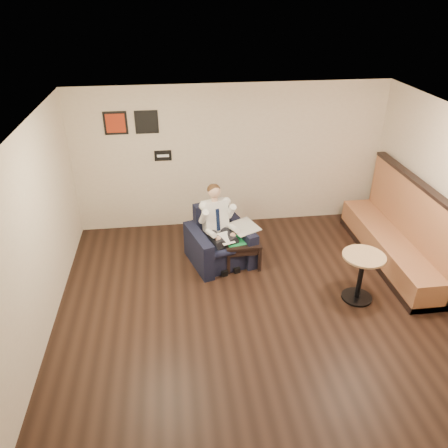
{
  "coord_description": "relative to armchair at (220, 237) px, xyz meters",
  "views": [
    {
      "loc": [
        -1.15,
        -4.91,
        4.35
      ],
      "look_at": [
        -0.37,
        1.2,
        0.94
      ],
      "focal_mm": 35.0,
      "sensor_mm": 36.0,
      "label": 1
    }
  ],
  "objects": [
    {
      "name": "ground",
      "position": [
        0.39,
        -1.55,
        -0.48
      ],
      "size": [
        6.0,
        6.0,
        0.0
      ],
      "primitive_type": "plane",
      "color": "black",
      "rests_on": "ground"
    },
    {
      "name": "ceiling",
      "position": [
        0.39,
        -1.55,
        2.32
      ],
      "size": [
        6.0,
        6.0,
        0.02
      ],
      "primitive_type": "cube",
      "color": "white",
      "rests_on": "wall_back"
    },
    {
      "name": "seated_man",
      "position": [
        0.04,
        -0.12,
        0.18
      ],
      "size": [
        0.88,
        1.09,
        1.32
      ],
      "primitive_type": null,
      "rotation": [
        0.0,
        0.0,
        0.29
      ],
      "color": "white",
      "rests_on": "armchair"
    },
    {
      "name": "seating_sign",
      "position": [
        -0.91,
        1.44,
        1.02
      ],
      "size": [
        0.32,
        0.02,
        0.2
      ],
      "primitive_type": "cube",
      "color": "black",
      "rests_on": "wall_back"
    },
    {
      "name": "armchair",
      "position": [
        0.0,
        0.0,
        0.0
      ],
      "size": [
        1.24,
        1.24,
        0.97
      ],
      "primitive_type": "cube",
      "rotation": [
        0.0,
        0.0,
        0.29
      ],
      "color": "black",
      "rests_on": "ground"
    },
    {
      "name": "banquette",
      "position": [
        2.98,
        -0.36,
        0.26
      ],
      "size": [
        0.69,
        2.9,
        1.48
      ],
      "primitive_type": "cube",
      "color": "#9F623D",
      "rests_on": "ground"
    },
    {
      "name": "lap_papers",
      "position": [
        0.07,
        -0.22,
        0.11
      ],
      "size": [
        0.32,
        0.37,
        0.01
      ],
      "primitive_type": "cube",
      "rotation": [
        0.0,
        0.0,
        0.36
      ],
      "color": "white",
      "rests_on": "seated_man"
    },
    {
      "name": "green_folder",
      "position": [
        0.32,
        -0.15,
        0.02
      ],
      "size": [
        0.55,
        0.43,
        0.01
      ],
      "primitive_type": "cube",
      "rotation": [
        0.0,
        0.0,
        0.17
      ],
      "color": "#25B95D",
      "rests_on": "side_table"
    },
    {
      "name": "side_table",
      "position": [
        0.35,
        -0.13,
        -0.24
      ],
      "size": [
        0.62,
        0.62,
        0.49
      ],
      "primitive_type": "cube",
      "rotation": [
        0.0,
        0.0,
        0.03
      ],
      "color": "black",
      "rests_on": "ground"
    },
    {
      "name": "newspaper",
      "position": [
        0.42,
        0.02,
        0.17
      ],
      "size": [
        0.57,
        0.64,
        0.01
      ],
      "primitive_type": "cube",
      "rotation": [
        0.0,
        0.0,
        0.34
      ],
      "color": "silver",
      "rests_on": "armchair"
    },
    {
      "name": "cafe_table",
      "position": [
        2.01,
        -1.32,
        -0.08
      ],
      "size": [
        0.67,
        0.67,
        0.8
      ],
      "primitive_type": "cylinder",
      "rotation": [
        0.0,
        0.0,
        -0.04
      ],
      "color": "tan",
      "rests_on": "ground"
    },
    {
      "name": "wall_back",
      "position": [
        0.39,
        1.45,
        0.92
      ],
      "size": [
        6.0,
        0.02,
        2.8
      ],
      "primitive_type": "cube",
      "color": "beige",
      "rests_on": "ground"
    },
    {
      "name": "smartphone",
      "position": [
        0.4,
        0.05,
        0.02
      ],
      "size": [
        0.16,
        0.1,
        0.01
      ],
      "primitive_type": "cube",
      "rotation": [
        0.0,
        0.0,
        -0.14
      ],
      "color": "black",
      "rests_on": "side_table"
    },
    {
      "name": "coffee_mug",
      "position": [
        0.55,
        0.01,
        0.06
      ],
      "size": [
        0.09,
        0.09,
        0.1
      ],
      "primitive_type": "cylinder",
      "rotation": [
        0.0,
        0.0,
        0.03
      ],
      "color": "white",
      "rests_on": "side_table"
    },
    {
      "name": "wall_front",
      "position": [
        0.39,
        -4.55,
        0.92
      ],
      "size": [
        6.0,
        0.02,
        2.8
      ],
      "primitive_type": "cube",
      "color": "beige",
      "rests_on": "ground"
    },
    {
      "name": "art_print_right",
      "position": [
        -1.16,
        1.44,
        1.67
      ],
      "size": [
        0.42,
        0.03,
        0.42
      ],
      "primitive_type": "cube",
      "color": "black",
      "rests_on": "wall_back"
    },
    {
      "name": "art_print_left",
      "position": [
        -1.71,
        1.44,
        1.67
      ],
      "size": [
        0.42,
        0.03,
        0.42
      ],
      "primitive_type": "cube",
      "color": "#A82D14",
      "rests_on": "wall_back"
    },
    {
      "name": "wall_left",
      "position": [
        -2.61,
        -1.55,
        0.92
      ],
      "size": [
        0.02,
        6.0,
        2.8
      ],
      "primitive_type": "cube",
      "color": "beige",
      "rests_on": "ground"
    }
  ]
}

